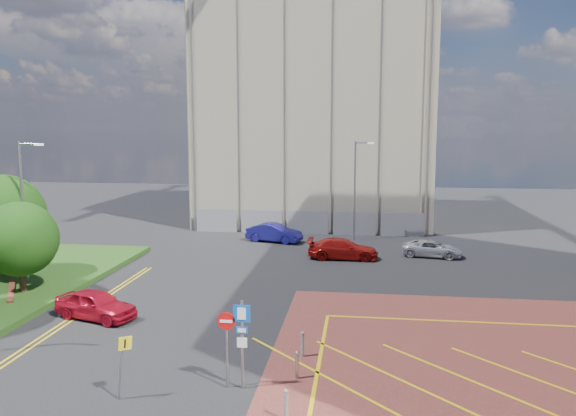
% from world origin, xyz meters
% --- Properties ---
extents(ground, '(140.00, 140.00, 0.00)m').
position_xyz_m(ground, '(0.00, 0.00, 0.00)').
color(ground, black).
rests_on(ground, ground).
extents(tree_c, '(4.00, 4.00, 4.90)m').
position_xyz_m(tree_c, '(-13.50, 10.00, 3.19)').
color(tree_c, '#3D2B1C').
rests_on(tree_c, grass_bed).
extents(tree_d, '(5.00, 5.00, 6.08)m').
position_xyz_m(tree_d, '(-16.50, 13.00, 3.87)').
color(tree_d, '#3D2B1C').
rests_on(tree_d, grass_bed).
extents(lamp_left_far, '(1.53, 0.16, 8.00)m').
position_xyz_m(lamp_left_far, '(-14.42, 12.00, 4.66)').
color(lamp_left_far, '#9EA0A8').
rests_on(lamp_left_far, grass_bed).
extents(lamp_back, '(1.53, 0.16, 8.00)m').
position_xyz_m(lamp_back, '(4.08, 28.00, 4.36)').
color(lamp_back, '#9EA0A8').
rests_on(lamp_back, ground).
extents(sign_cluster, '(1.17, 0.12, 3.20)m').
position_xyz_m(sign_cluster, '(0.30, 0.98, 1.95)').
color(sign_cluster, '#9EA0A8').
rests_on(sign_cluster, ground).
extents(warning_sign, '(0.55, 0.37, 2.24)m').
position_xyz_m(warning_sign, '(-3.30, -0.32, 1.43)').
color(warning_sign, '#9EA0A8').
rests_on(warning_sign, ground).
extents(construction_building, '(21.20, 19.20, 22.00)m').
position_xyz_m(construction_building, '(0.00, 40.00, 11.00)').
color(construction_building, '#A69F88').
rests_on(construction_building, ground).
extents(construction_fence, '(21.60, 0.06, 2.00)m').
position_xyz_m(construction_fence, '(1.00, 30.00, 1.00)').
color(construction_fence, gray).
rests_on(construction_fence, ground).
extents(car_red_left, '(4.42, 2.78, 1.40)m').
position_xyz_m(car_red_left, '(-8.00, 7.25, 0.70)').
color(car_red_left, '#B20F25').
rests_on(car_red_left, ground).
extents(car_blue_back, '(4.69, 2.64, 1.46)m').
position_xyz_m(car_blue_back, '(-2.32, 26.36, 0.73)').
color(car_blue_back, navy).
rests_on(car_blue_back, ground).
extents(car_red_back, '(4.91, 2.05, 1.42)m').
position_xyz_m(car_red_back, '(3.32, 21.20, 0.71)').
color(car_red_back, '#9A100D').
rests_on(car_red_back, ground).
extents(car_silver_back, '(4.44, 2.62, 1.16)m').
position_xyz_m(car_silver_back, '(9.59, 22.68, 0.58)').
color(car_silver_back, silver).
rests_on(car_silver_back, ground).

